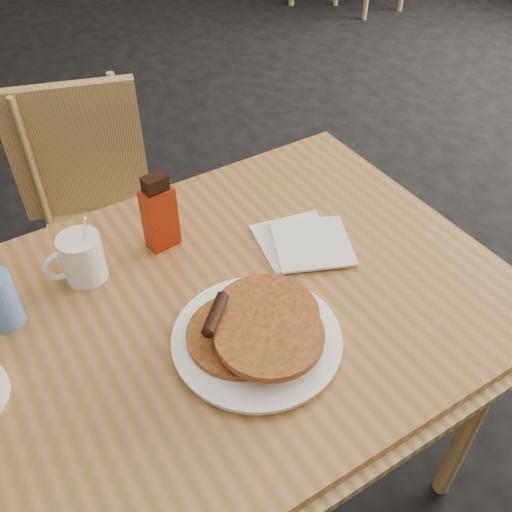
% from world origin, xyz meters
% --- Properties ---
extents(floor, '(10.00, 10.00, 0.00)m').
position_xyz_m(floor, '(0.00, 0.00, 0.00)').
color(floor, black).
rests_on(floor, ground).
extents(main_table, '(1.28, 0.87, 0.75)m').
position_xyz_m(main_table, '(-0.07, 0.03, 0.71)').
color(main_table, '#A4663A').
rests_on(main_table, floor).
extents(chair_main_far, '(0.49, 0.50, 0.87)m').
position_xyz_m(chair_main_far, '(-0.06, 0.78, 0.52)').
color(chair_main_far, tan).
rests_on(chair_main_far, floor).
extents(pancake_plate, '(0.31, 0.31, 0.09)m').
position_xyz_m(pancake_plate, '(-0.02, -0.10, 0.77)').
color(pancake_plate, white).
rests_on(pancake_plate, main_table).
extents(coffee_mug, '(0.12, 0.09, 0.16)m').
position_xyz_m(coffee_mug, '(-0.23, 0.24, 0.80)').
color(coffee_mug, white).
rests_on(coffee_mug, main_table).
extents(syrup_bottle, '(0.07, 0.05, 0.18)m').
position_xyz_m(syrup_bottle, '(-0.05, 0.25, 0.83)').
color(syrup_bottle, '#710B06').
rests_on(syrup_bottle, main_table).
extents(napkin_stack, '(0.23, 0.24, 0.01)m').
position_xyz_m(napkin_stack, '(0.21, 0.08, 0.76)').
color(napkin_stack, white).
rests_on(napkin_stack, main_table).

